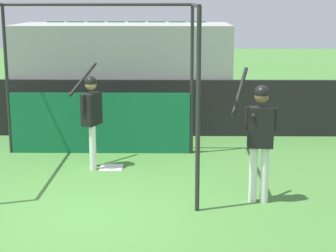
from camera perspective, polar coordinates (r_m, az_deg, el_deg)
The scene contains 7 objects.
ground_plane at distance 8.73m, azimuth -8.17°, elevation -8.88°, with size 60.00×60.00×0.00m, color #477F38.
outfield_wall at distance 13.46m, azimuth -4.94°, elevation 1.85°, with size 24.00×0.12×1.35m.
bleacher_section at distance 14.60m, azimuth -4.50°, elevation 5.24°, with size 5.40×2.40×2.63m.
batting_cage at distance 11.24m, azimuth -7.37°, elevation 2.78°, with size 3.92×3.42×3.14m.
home_plate at distance 10.99m, azimuth -5.79°, elevation -4.22°, with size 0.44×0.44×0.02m.
player_batter at distance 10.79m, azimuth -7.79°, elevation 1.35°, with size 0.63×0.97×1.99m.
player_waiting at distance 8.94m, azimuth 9.31°, elevation -0.56°, with size 0.75×0.50×2.16m.
Camera 1 is at (1.33, -8.02, 3.19)m, focal length 60.00 mm.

